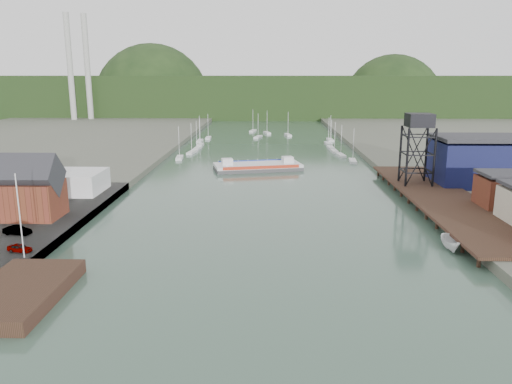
{
  "coord_description": "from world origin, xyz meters",
  "views": [
    {
      "loc": [
        1.03,
        -55.06,
        26.52
      ],
      "look_at": [
        -1.24,
        40.65,
        4.0
      ],
      "focal_mm": 35.0,
      "sensor_mm": 36.0,
      "label": 1
    }
  ],
  "objects_px": {
    "chain_ferry": "(258,166)",
    "car_west_a": "(20,248)",
    "harbor_building": "(25,193)",
    "motorboat": "(450,244)",
    "lift_tower": "(419,125)"
  },
  "relations": [
    {
      "from": "lift_tower",
      "to": "motorboat",
      "type": "relative_size",
      "value": 2.76
    },
    {
      "from": "motorboat",
      "to": "car_west_a",
      "type": "distance_m",
      "value": 64.38
    },
    {
      "from": "lift_tower",
      "to": "motorboat",
      "type": "xyz_separation_m",
      "value": [
        -5.65,
        -39.27,
        -14.53
      ]
    },
    {
      "from": "harbor_building",
      "to": "car_west_a",
      "type": "height_order",
      "value": "harbor_building"
    },
    {
      "from": "chain_ferry",
      "to": "car_west_a",
      "type": "xyz_separation_m",
      "value": [
        -32.88,
        -73.34,
        1.2
      ]
    },
    {
      "from": "lift_tower",
      "to": "chain_ferry",
      "type": "bearing_deg",
      "value": 143.17
    },
    {
      "from": "chain_ferry",
      "to": "motorboat",
      "type": "distance_m",
      "value": 73.74
    },
    {
      "from": "chain_ferry",
      "to": "motorboat",
      "type": "bearing_deg",
      "value": -78.25
    },
    {
      "from": "motorboat",
      "to": "car_west_a",
      "type": "bearing_deg",
      "value": -171.5
    },
    {
      "from": "chain_ferry",
      "to": "car_west_a",
      "type": "distance_m",
      "value": 80.38
    },
    {
      "from": "lift_tower",
      "to": "car_west_a",
      "type": "xyz_separation_m",
      "value": [
        -69.68,
        -45.78,
        -13.44
      ]
    },
    {
      "from": "chain_ferry",
      "to": "motorboat",
      "type": "height_order",
      "value": "chain_ferry"
    },
    {
      "from": "harbor_building",
      "to": "chain_ferry",
      "type": "height_order",
      "value": "harbor_building"
    },
    {
      "from": "lift_tower",
      "to": "chain_ferry",
      "type": "distance_m",
      "value": 48.25
    },
    {
      "from": "lift_tower",
      "to": "car_west_a",
      "type": "height_order",
      "value": "lift_tower"
    }
  ]
}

